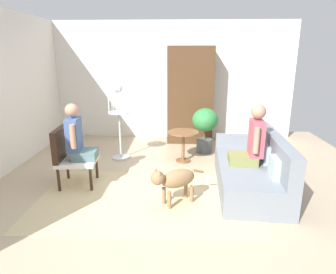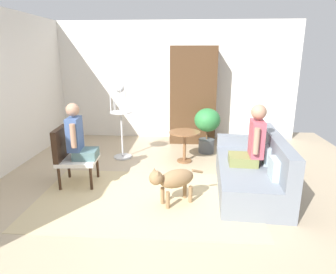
{
  "view_description": "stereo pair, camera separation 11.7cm",
  "coord_description": "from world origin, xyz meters",
  "px_view_note": "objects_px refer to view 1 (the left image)",
  "views": [
    {
      "loc": [
        0.29,
        -4.0,
        2.01
      ],
      "look_at": [
        0.12,
        0.37,
        0.78
      ],
      "focal_mm": 31.27,
      "sensor_mm": 36.0,
      "label": 1
    },
    {
      "loc": [
        0.41,
        -3.99,
        2.01
      ],
      "look_at": [
        0.12,
        0.37,
        0.78
      ],
      "focal_mm": 31.27,
      "sensor_mm": 36.0,
      "label": 2
    }
  ],
  "objects_px": {
    "dog": "(175,179)",
    "bird_cage_stand": "(119,119)",
    "couch": "(253,170)",
    "round_end_table": "(183,140)",
    "armchair": "(69,153)",
    "potted_plant": "(205,125)",
    "person_on_armchair": "(77,137)",
    "armoire_cabinet": "(190,95)",
    "person_on_couch": "(252,140)"
  },
  "relations": [
    {
      "from": "round_end_table",
      "to": "person_on_couch",
      "type": "bearing_deg",
      "value": -48.12
    },
    {
      "from": "couch",
      "to": "person_on_armchair",
      "type": "distance_m",
      "value": 2.77
    },
    {
      "from": "person_on_couch",
      "to": "armoire_cabinet",
      "type": "height_order",
      "value": "armoire_cabinet"
    },
    {
      "from": "person_on_couch",
      "to": "round_end_table",
      "type": "bearing_deg",
      "value": 131.88
    },
    {
      "from": "person_on_couch",
      "to": "armoire_cabinet",
      "type": "distance_m",
      "value": 2.72
    },
    {
      "from": "couch",
      "to": "person_on_couch",
      "type": "bearing_deg",
      "value": -151.24
    },
    {
      "from": "person_on_couch",
      "to": "bird_cage_stand",
      "type": "bearing_deg",
      "value": 150.49
    },
    {
      "from": "couch",
      "to": "bird_cage_stand",
      "type": "bearing_deg",
      "value": 151.63
    },
    {
      "from": "round_end_table",
      "to": "armoire_cabinet",
      "type": "bearing_deg",
      "value": 83.52
    },
    {
      "from": "armchair",
      "to": "armoire_cabinet",
      "type": "xyz_separation_m",
      "value": [
        1.96,
        2.56,
        0.58
      ]
    },
    {
      "from": "armchair",
      "to": "round_end_table",
      "type": "distance_m",
      "value": 2.12
    },
    {
      "from": "armoire_cabinet",
      "to": "round_end_table",
      "type": "bearing_deg",
      "value": -96.48
    },
    {
      "from": "round_end_table",
      "to": "dog",
      "type": "height_order",
      "value": "round_end_table"
    },
    {
      "from": "couch",
      "to": "potted_plant",
      "type": "bearing_deg",
      "value": 109.87
    },
    {
      "from": "armchair",
      "to": "potted_plant",
      "type": "bearing_deg",
      "value": 37.26
    },
    {
      "from": "person_on_couch",
      "to": "person_on_armchair",
      "type": "relative_size",
      "value": 1.05
    },
    {
      "from": "person_on_couch",
      "to": "person_on_armchair",
      "type": "xyz_separation_m",
      "value": [
        -2.67,
        0.02,
        0.02
      ]
    },
    {
      "from": "person_on_armchair",
      "to": "potted_plant",
      "type": "xyz_separation_m",
      "value": [
        2.11,
        1.7,
        -0.19
      ]
    },
    {
      "from": "couch",
      "to": "round_end_table",
      "type": "relative_size",
      "value": 3.39
    },
    {
      "from": "armchair",
      "to": "round_end_table",
      "type": "relative_size",
      "value": 1.54
    },
    {
      "from": "armchair",
      "to": "round_end_table",
      "type": "xyz_separation_m",
      "value": [
        1.8,
        1.13,
        -0.09
      ]
    },
    {
      "from": "armchair",
      "to": "person_on_armchair",
      "type": "relative_size",
      "value": 1.05
    },
    {
      "from": "round_end_table",
      "to": "bird_cage_stand",
      "type": "distance_m",
      "value": 1.31
    },
    {
      "from": "person_on_couch",
      "to": "bird_cage_stand",
      "type": "distance_m",
      "value": 2.6
    },
    {
      "from": "armchair",
      "to": "bird_cage_stand",
      "type": "relative_size",
      "value": 0.62
    },
    {
      "from": "bird_cage_stand",
      "to": "armoire_cabinet",
      "type": "distance_m",
      "value": 1.93
    },
    {
      "from": "person_on_armchair",
      "to": "potted_plant",
      "type": "bearing_deg",
      "value": 38.94
    },
    {
      "from": "person_on_couch",
      "to": "potted_plant",
      "type": "distance_m",
      "value": 1.82
    },
    {
      "from": "armchair",
      "to": "person_on_couch",
      "type": "bearing_deg",
      "value": -0.18
    },
    {
      "from": "person_on_couch",
      "to": "potted_plant",
      "type": "xyz_separation_m",
      "value": [
        -0.56,
        1.72,
        -0.17
      ]
    },
    {
      "from": "armchair",
      "to": "couch",
      "type": "bearing_deg",
      "value": 0.42
    },
    {
      "from": "armchair",
      "to": "person_on_armchair",
      "type": "xyz_separation_m",
      "value": [
        0.15,
        0.01,
        0.27
      ]
    },
    {
      "from": "bird_cage_stand",
      "to": "round_end_table",
      "type": "bearing_deg",
      "value": -6.72
    },
    {
      "from": "armoire_cabinet",
      "to": "bird_cage_stand",
      "type": "bearing_deg",
      "value": -137.65
    },
    {
      "from": "couch",
      "to": "armoire_cabinet",
      "type": "relative_size",
      "value": 0.93
    },
    {
      "from": "armchair",
      "to": "person_on_couch",
      "type": "height_order",
      "value": "person_on_couch"
    },
    {
      "from": "bird_cage_stand",
      "to": "armoire_cabinet",
      "type": "bearing_deg",
      "value": 42.35
    },
    {
      "from": "couch",
      "to": "dog",
      "type": "bearing_deg",
      "value": -153.83
    },
    {
      "from": "person_on_couch",
      "to": "couch",
      "type": "bearing_deg",
      "value": 28.76
    },
    {
      "from": "person_on_armchair",
      "to": "round_end_table",
      "type": "distance_m",
      "value": 2.02
    },
    {
      "from": "armchair",
      "to": "dog",
      "type": "distance_m",
      "value": 1.77
    },
    {
      "from": "round_end_table",
      "to": "bird_cage_stand",
      "type": "relative_size",
      "value": 0.41
    },
    {
      "from": "person_on_couch",
      "to": "bird_cage_stand",
      "type": "relative_size",
      "value": 0.62
    },
    {
      "from": "couch",
      "to": "person_on_armchair",
      "type": "height_order",
      "value": "person_on_armchair"
    },
    {
      "from": "dog",
      "to": "bird_cage_stand",
      "type": "height_order",
      "value": "bird_cage_stand"
    },
    {
      "from": "armchair",
      "to": "bird_cage_stand",
      "type": "height_order",
      "value": "bird_cage_stand"
    },
    {
      "from": "armoire_cabinet",
      "to": "dog",
      "type": "bearing_deg",
      "value": -95.34
    },
    {
      "from": "dog",
      "to": "potted_plant",
      "type": "relative_size",
      "value": 0.78
    },
    {
      "from": "couch",
      "to": "armchair",
      "type": "distance_m",
      "value": 2.88
    },
    {
      "from": "round_end_table",
      "to": "armoire_cabinet",
      "type": "xyz_separation_m",
      "value": [
        0.16,
        1.43,
        0.66
      ]
    }
  ]
}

